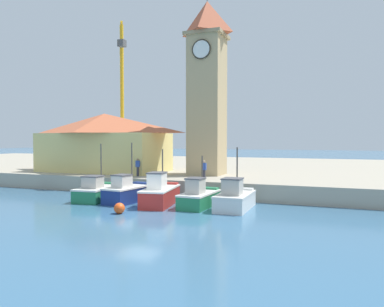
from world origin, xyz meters
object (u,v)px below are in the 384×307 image
(fishing_boat_far_left, at_px, (98,191))
(fishing_boat_left_inner, at_px, (160,194))
(clock_tower, at_px, (207,84))
(warehouse_left, at_px, (105,142))
(fishing_boat_center, at_px, (235,198))
(fishing_boat_left_outer, at_px, (128,192))
(fishing_boat_mid_left, at_px, (199,197))
(port_crane_near, at_px, (122,107))
(dock_worker_near_tower, at_px, (204,170))
(dock_worker_along_quay, at_px, (138,167))
(mooring_buoy, at_px, (119,208))

(fishing_boat_far_left, bearing_deg, fishing_boat_left_inner, -2.76)
(clock_tower, height_order, warehouse_left, clock_tower)
(fishing_boat_center, bearing_deg, warehouse_left, 151.94)
(fishing_boat_center, bearing_deg, fishing_boat_left_outer, -178.90)
(fishing_boat_mid_left, relative_size, port_crane_near, 0.20)
(fishing_boat_center, height_order, dock_worker_near_tower, fishing_boat_center)
(warehouse_left, xyz_separation_m, dock_worker_along_quay, (5.99, -3.62, -2.21))
(fishing_boat_far_left, height_order, fishing_boat_mid_left, fishing_boat_far_left)
(warehouse_left, bearing_deg, clock_tower, 1.31)
(fishing_boat_left_outer, height_order, fishing_boat_center, fishing_boat_left_outer)
(fishing_boat_left_inner, bearing_deg, clock_tower, 88.21)
(fishing_boat_left_outer, relative_size, mooring_buoy, 6.39)
(fishing_boat_far_left, xyz_separation_m, dock_worker_along_quay, (0.57, 5.26, 1.55))
(dock_worker_near_tower, bearing_deg, fishing_boat_far_left, -148.76)
(fishing_boat_left_inner, xyz_separation_m, fishing_boat_mid_left, (2.84, 0.33, -0.12))
(fishing_boat_left_inner, distance_m, dock_worker_along_quay, 7.54)
(fishing_boat_center, bearing_deg, dock_worker_near_tower, 131.28)
(fishing_boat_mid_left, relative_size, dock_worker_along_quay, 2.59)
(clock_tower, xyz_separation_m, mooring_buoy, (-1.33, -13.10, -9.57))
(fishing_boat_far_left, bearing_deg, clock_tower, 57.59)
(fishing_boat_far_left, bearing_deg, port_crane_near, 118.03)
(fishing_boat_center, height_order, mooring_buoy, fishing_boat_center)
(port_crane_near, bearing_deg, fishing_boat_left_outer, -57.45)
(fishing_boat_far_left, height_order, clock_tower, clock_tower)
(fishing_boat_mid_left, distance_m, mooring_buoy, 5.61)
(fishing_boat_mid_left, bearing_deg, mooring_buoy, -133.87)
(fishing_boat_far_left, distance_m, clock_tower, 14.23)
(port_crane_near, bearing_deg, fishing_boat_far_left, -61.97)
(port_crane_near, bearing_deg, fishing_boat_left_inner, -53.39)
(warehouse_left, relative_size, mooring_buoy, 18.68)
(fishing_boat_far_left, xyz_separation_m, clock_tower, (5.80, 9.13, 9.24))
(fishing_boat_mid_left, height_order, dock_worker_near_tower, fishing_boat_mid_left)
(fishing_boat_far_left, relative_size, clock_tower, 0.26)
(fishing_boat_left_outer, distance_m, fishing_boat_left_inner, 2.87)
(fishing_boat_left_inner, bearing_deg, mooring_buoy, -105.58)
(fishing_boat_left_outer, relative_size, fishing_boat_center, 1.02)
(clock_tower, xyz_separation_m, port_crane_near, (-19.22, 16.08, -0.31))
(fishing_boat_mid_left, height_order, fishing_boat_center, fishing_boat_center)
(fishing_boat_center, bearing_deg, fishing_boat_mid_left, -177.10)
(warehouse_left, xyz_separation_m, port_crane_near, (-8.00, 16.34, 5.17))
(dock_worker_along_quay, bearing_deg, fishing_boat_left_inner, -48.21)
(fishing_boat_left_outer, xyz_separation_m, fishing_boat_mid_left, (5.70, 0.03, -0.05))
(fishing_boat_left_inner, distance_m, warehouse_left, 14.69)
(fishing_boat_left_outer, distance_m, port_crane_near, 31.16)
(clock_tower, relative_size, dock_worker_near_tower, 10.97)
(fishing_boat_far_left, xyz_separation_m, fishing_boat_center, (10.87, 0.19, 0.05))
(warehouse_left, bearing_deg, fishing_boat_left_inner, -39.92)
(port_crane_near, height_order, mooring_buoy, port_crane_near)
(fishing_boat_mid_left, relative_size, fishing_boat_center, 0.96)
(dock_worker_near_tower, bearing_deg, warehouse_left, 160.36)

